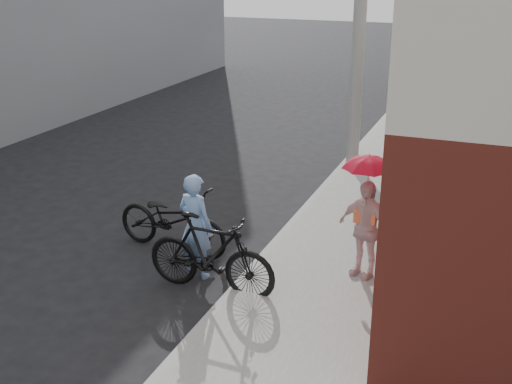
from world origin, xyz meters
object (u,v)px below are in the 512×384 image
Objects in this scene: officer at (196,226)px; bike_left at (172,220)px; planter at (398,239)px; utility_pole at (360,9)px; bike_right at (211,255)px; kimono_woman at (365,228)px.

bike_left is at bearing -26.32° from officer.
utility_pole is at bearing 112.96° from planter.
bike_right is at bearing -134.48° from planter.
utility_pole is 6.68m from officer.
officer reaches higher than kimono_woman.
kimono_woman is at bearing -149.25° from officer.
bike_left reaches higher than planter.
planter is at bearing -67.04° from utility_pole.
officer is (-0.93, -6.05, -2.69)m from utility_pole.
officer is 0.79× the size of bike_left.
bike_left is 1.57m from bike_right.
utility_pole reaches higher than kimono_woman.
planter is (1.76, -4.14, -3.27)m from utility_pole.
utility_pole reaches higher than planter.
officer is at bearing -123.48° from bike_left.
utility_pole is 4.75× the size of kimono_woman.
officer is at bearing -142.47° from kimono_woman.
utility_pole is 5.56m from planter.
bike_right is (1.18, -1.03, 0.05)m from bike_left.
planter is (3.44, 1.27, -0.30)m from bike_left.
kimono_woman is 3.38× the size of planter.
bike_left is 3.15m from kimono_woman.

